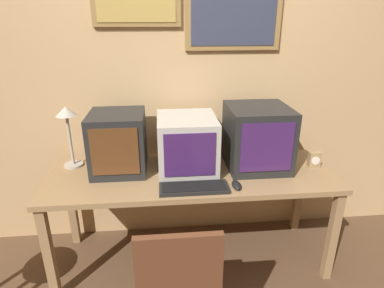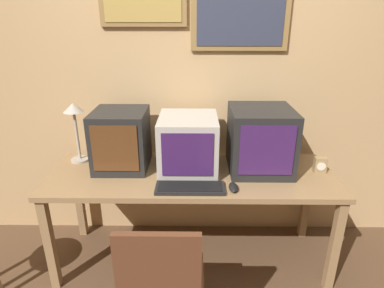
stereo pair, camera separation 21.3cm
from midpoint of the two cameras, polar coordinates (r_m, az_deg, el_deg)
wall_back at (r=2.44m, az=2.67°, el=11.63°), size 8.00×0.08×2.60m
desk at (r=2.26m, az=2.72°, el=-6.97°), size 1.96×0.67×0.73m
monitor_left at (r=2.27m, az=-9.88°, el=0.73°), size 0.37×0.39×0.41m
monitor_center at (r=2.22m, az=2.07°, el=0.05°), size 0.40×0.44×0.38m
monitor_right at (r=2.28m, az=14.66°, el=0.73°), size 0.42×0.45×0.44m
keyboard_main at (r=2.02m, az=2.70°, el=-7.87°), size 0.43×0.16×0.03m
mouse_near_keyboard at (r=2.04m, az=10.36°, el=-7.65°), size 0.06×0.12×0.03m
desk_clock at (r=2.42m, az=24.22°, el=-3.49°), size 0.08×0.05×0.11m
desk_lamp at (r=2.41m, az=-17.79°, el=4.23°), size 0.14×0.14×0.44m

